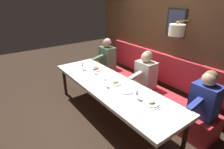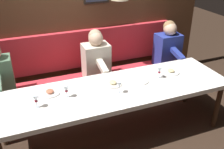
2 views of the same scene
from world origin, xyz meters
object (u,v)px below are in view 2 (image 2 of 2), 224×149
diner_near (96,57)px  wine_glass_0 (36,99)px  wine_glass_1 (159,70)px  wine_glass_3 (66,89)px  diner_nearest (168,45)px  dining_table (115,92)px  wine_glass_2 (119,85)px

diner_near → wine_glass_0: (-0.95, 1.01, 0.04)m
wine_glass_1 → wine_glass_3: (-0.02, 1.27, -0.00)m
diner_nearest → wine_glass_0: bearing=112.4°
wine_glass_1 → wine_glass_3: bearing=91.0°
diner_nearest → diner_near: same height
dining_table → wine_glass_0: wine_glass_0 is taller
diner_near → wine_glass_3: 1.08m
diner_near → wine_glass_0: 1.39m
diner_nearest → wine_glass_2: bearing=127.1°
wine_glass_0 → dining_table: bearing=-86.1°
wine_glass_0 → wine_glass_2: 0.98m
wine_glass_0 → wine_glass_2: same height
wine_glass_1 → wine_glass_3: same height
diner_nearest → dining_table: bearing=123.5°
diner_near → wine_glass_1: bearing=-143.7°
diner_near → wine_glass_1: 1.04m
wine_glass_2 → wine_glass_3: 0.63m
wine_glass_0 → wine_glass_1: (0.11, -1.63, 0.00)m
wine_glass_0 → wine_glass_1: 1.63m
wine_glass_0 → wine_glass_1: same height
diner_near → wine_glass_3: diner_near is taller
wine_glass_2 → dining_table: bearing=4.1°
diner_nearest → wine_glass_2: 1.66m
wine_glass_2 → wine_glass_3: bearing=77.2°
dining_table → wine_glass_0: 0.98m
diner_near → wine_glass_1: (-0.84, -0.62, 0.04)m
diner_nearest → wine_glass_3: diner_nearest is taller
wine_glass_0 → diner_near: bearing=-46.9°
dining_table → diner_near: diner_near is taller
diner_nearest → diner_near: (0.00, 1.29, 0.00)m
diner_nearest → wine_glass_0: size_ratio=4.82×
dining_table → wine_glass_0: (-0.07, 0.97, 0.17)m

